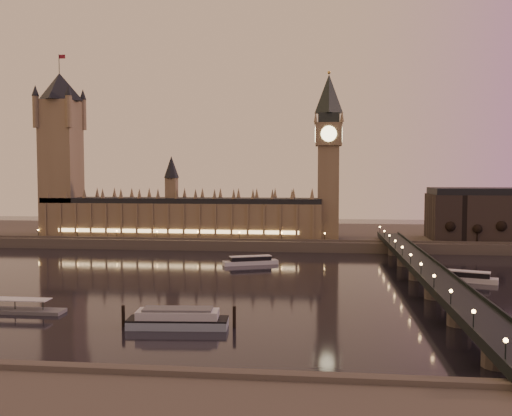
{
  "coord_description": "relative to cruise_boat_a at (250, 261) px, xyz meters",
  "views": [
    {
      "loc": [
        48.71,
        -237.02,
        47.33
      ],
      "look_at": [
        18.29,
        35.0,
        30.36
      ],
      "focal_mm": 40.0,
      "sensor_mm": 36.0,
      "label": 1
    }
  ],
  "objects": [
    {
      "name": "palace_of_westminster",
      "position": [
        -53.6,
        68.65,
        19.7
      ],
      "size": [
        180.0,
        26.62,
        52.0
      ],
      "color": "brown",
      "rests_on": "ground"
    },
    {
      "name": "bare_tree_0",
      "position": [
        112.38,
        56.66,
        12.56
      ],
      "size": [
        5.65,
        5.65,
        11.49
      ],
      "color": "black",
      "rests_on": "ground"
    },
    {
      "name": "cruise_boat_a",
      "position": [
        0.0,
        0.0,
        0.0
      ],
      "size": [
        28.76,
        16.12,
        4.56
      ],
      "rotation": [
        0.0,
        0.0,
        0.37
      ],
      "color": "silver",
      "rests_on": "ground"
    },
    {
      "name": "ground",
      "position": [
        -13.48,
        -52.34,
        -2.01
      ],
      "size": [
        700.0,
        700.0,
        0.0
      ],
      "primitive_type": "plane",
      "color": "black",
      "rests_on": "ground"
    },
    {
      "name": "westminster_bridge",
      "position": [
        78.13,
        -52.34,
        3.51
      ],
      "size": [
        13.2,
        260.0,
        15.3
      ],
      "color": "black",
      "rests_on": "ground"
    },
    {
      "name": "victoria_tower",
      "position": [
        -133.48,
        68.66,
        63.78
      ],
      "size": [
        31.68,
        31.68,
        118.0
      ],
      "color": "brown",
      "rests_on": "ground"
    },
    {
      "name": "big_ben",
      "position": [
        40.51,
        68.65,
        61.94
      ],
      "size": [
        17.68,
        17.68,
        104.0
      ],
      "color": "brown",
      "rests_on": "ground"
    },
    {
      "name": "bare_tree_2",
      "position": [
        142.05,
        56.66,
        12.56
      ],
      "size": [
        5.65,
        5.65,
        11.49
      ],
      "color": "black",
      "rests_on": "ground"
    },
    {
      "name": "bare_tree_1",
      "position": [
        127.22,
        56.66,
        12.56
      ],
      "size": [
        5.65,
        5.65,
        11.49
      ],
      "color": "black",
      "rests_on": "ground"
    },
    {
      "name": "far_embankment",
      "position": [
        16.52,
        112.66,
        0.99
      ],
      "size": [
        560.0,
        130.0,
        6.0
      ],
      "primitive_type": "cube",
      "color": "#423D35",
      "rests_on": "ground"
    },
    {
      "name": "moored_barge",
      "position": [
        -7.59,
        -121.54,
        0.73
      ],
      "size": [
        35.25,
        10.96,
        6.48
      ],
      "rotation": [
        0.0,
        0.0,
        0.08
      ],
      "color": "#889BAD",
      "rests_on": "ground"
    },
    {
      "name": "pontoon_pier",
      "position": [
        -71.46,
        -108.99,
        -0.8
      ],
      "size": [
        41.88,
        6.98,
        11.17
      ],
      "color": "#595B5E",
      "rests_on": "ground"
    },
    {
      "name": "cruise_boat_b",
      "position": [
        98.85,
        -35.6,
        0.1
      ],
      "size": [
        26.59,
        14.45,
        4.78
      ],
      "rotation": [
        0.0,
        0.0,
        -0.33
      ],
      "color": "silver",
      "rests_on": "ground"
    }
  ]
}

